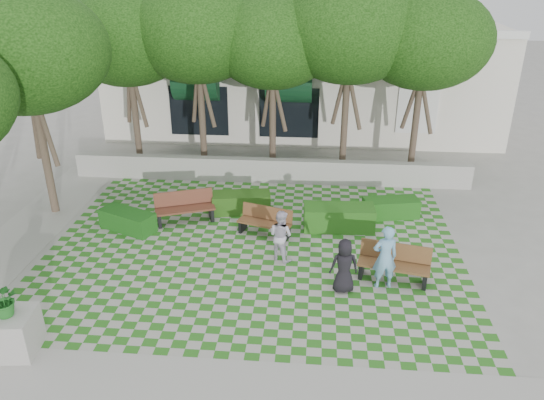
# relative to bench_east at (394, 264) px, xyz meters

# --- Properties ---
(ground) EXTENTS (90.00, 90.00, 0.00)m
(ground) POSITION_rel_bench_east_xyz_m (-3.89, 0.22, -0.47)
(ground) COLOR gray
(ground) RESTS_ON ground
(lawn) EXTENTS (12.00, 12.00, 0.00)m
(lawn) POSITION_rel_bench_east_xyz_m (-3.89, 1.22, -0.47)
(lawn) COLOR #2B721E
(lawn) RESTS_ON ground
(sidewalk_south) EXTENTS (16.00, 2.00, 0.01)m
(sidewalk_south) POSITION_rel_bench_east_xyz_m (-3.89, -4.48, -0.47)
(sidewalk_south) COLOR #9E9B93
(sidewalk_south) RESTS_ON ground
(sidewalk_west) EXTENTS (2.00, 12.00, 0.01)m
(sidewalk_west) POSITION_rel_bench_east_xyz_m (-11.09, 1.22, -0.47)
(sidewalk_west) COLOR #9E9B93
(sidewalk_west) RESTS_ON ground
(retaining_wall) EXTENTS (15.00, 0.36, 0.90)m
(retaining_wall) POSITION_rel_bench_east_xyz_m (-3.89, 6.42, -0.02)
(retaining_wall) COLOR #9E9B93
(retaining_wall) RESTS_ON ground
(bench_east) EXTENTS (1.95, 1.01, 0.98)m
(bench_east) POSITION_rel_bench_east_xyz_m (0.00, 0.00, 0.00)
(bench_east) COLOR brown
(bench_east) RESTS_ON ground
(bench_mid) EXTENTS (1.75, 1.04, 0.87)m
(bench_mid) POSITION_rel_bench_east_xyz_m (-3.64, 2.20, -0.05)
(bench_mid) COLOR brown
(bench_mid) RESTS_ON ground
(bench_west) EXTENTS (1.99, 1.25, 0.99)m
(bench_west) POSITION_rel_bench_east_xyz_m (-6.32, 2.87, 0.01)
(bench_west) COLOR #552B1D
(bench_west) RESTS_ON ground
(hedge_east) EXTENTS (1.90, 1.05, 0.63)m
(hedge_east) POSITION_rel_bench_east_xyz_m (0.37, 3.78, -0.16)
(hedge_east) COLOR #195015
(hedge_east) RESTS_ON ground
(hedge_midright) EXTENTS (2.23, 0.99, 0.77)m
(hedge_midright) POSITION_rel_bench_east_xyz_m (-1.37, 2.77, -0.09)
(hedge_midright) COLOR #1E5316
(hedge_midright) RESTS_ON ground
(hedge_midleft) EXTENTS (2.02, 1.05, 0.67)m
(hedge_midleft) POSITION_rel_bench_east_xyz_m (-4.59, 3.71, -0.13)
(hedge_midleft) COLOR #204913
(hedge_midleft) RESTS_ON ground
(hedge_west) EXTENTS (1.93, 1.39, 0.63)m
(hedge_west) POSITION_rel_bench_east_xyz_m (-7.98, 2.14, -0.16)
(hedge_west) COLOR #154913
(hedge_west) RESTS_ON ground
(planter_front) EXTENTS (1.06, 1.06, 1.71)m
(planter_front) POSITION_rel_bench_east_xyz_m (-8.55, -3.59, 0.22)
(planter_front) COLOR #9E9B93
(planter_front) RESTS_ON ground
(person_blue) EXTENTS (0.72, 0.54, 1.77)m
(person_blue) POSITION_rel_bench_east_xyz_m (-0.32, -0.38, 0.41)
(person_blue) COLOR #6FA8CC
(person_blue) RESTS_ON ground
(person_dark) EXTENTS (0.78, 0.56, 1.47)m
(person_dark) POSITION_rel_bench_east_xyz_m (-1.35, -0.65, 0.27)
(person_dark) COLOR black
(person_dark) RESTS_ON ground
(person_white) EXTENTS (0.93, 0.88, 1.51)m
(person_white) POSITION_rel_bench_east_xyz_m (-3.07, 0.78, 0.28)
(person_white) COLOR silver
(person_white) RESTS_ON ground
(tree_row) EXTENTS (17.70, 13.40, 7.41)m
(tree_row) POSITION_rel_bench_east_xyz_m (-5.75, 6.18, 4.71)
(tree_row) COLOR #47382B
(tree_row) RESTS_ON ground
(building) EXTENTS (18.00, 8.92, 5.15)m
(building) POSITION_rel_bench_east_xyz_m (-2.96, 14.30, 2.05)
(building) COLOR silver
(building) RESTS_ON ground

